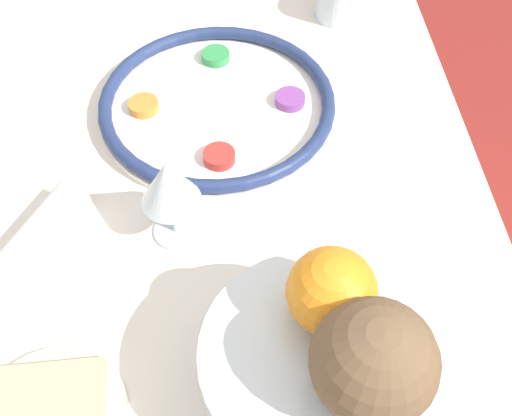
# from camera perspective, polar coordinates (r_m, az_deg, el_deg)

# --- Properties ---
(dining_table) EXTENTS (1.35, 0.81, 0.78)m
(dining_table) POSITION_cam_1_polar(r_m,az_deg,el_deg) (1.08, -4.65, -16.99)
(dining_table) COLOR silver
(dining_table) RESTS_ON ground_plane
(seder_plate) EXTENTS (0.35, 0.35, 0.03)m
(seder_plate) POSITION_cam_1_polar(r_m,az_deg,el_deg) (0.90, -3.71, 9.90)
(seder_plate) COLOR white
(seder_plate) RESTS_ON dining_table
(wine_glass) EXTENTS (0.07, 0.07, 0.13)m
(wine_glass) POSITION_cam_1_polar(r_m,az_deg,el_deg) (0.70, -8.31, 2.18)
(wine_glass) COLOR silver
(wine_glass) RESTS_ON dining_table
(fruit_stand) EXTENTS (0.23, 0.23, 0.10)m
(fruit_stand) POSITION_cam_1_polar(r_m,az_deg,el_deg) (0.60, 5.70, -14.37)
(fruit_stand) COLOR silver
(fruit_stand) RESTS_ON dining_table
(orange_fruit) EXTENTS (0.09, 0.09, 0.09)m
(orange_fruit) POSITION_cam_1_polar(r_m,az_deg,el_deg) (0.56, 7.21, -7.91)
(orange_fruit) COLOR orange
(orange_fruit) RESTS_ON fruit_stand
(coconut) EXTENTS (0.11, 0.11, 0.11)m
(coconut) POSITION_cam_1_polar(r_m,az_deg,el_deg) (0.52, 11.14, -14.20)
(coconut) COLOR brown
(coconut) RESTS_ON fruit_stand
(napkin_roll) EXTENTS (0.19, 0.13, 0.05)m
(napkin_roll) POSITION_cam_1_polar(r_m,az_deg,el_deg) (0.77, -20.80, -3.58)
(napkin_roll) COLOR white
(napkin_roll) RESTS_ON dining_table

